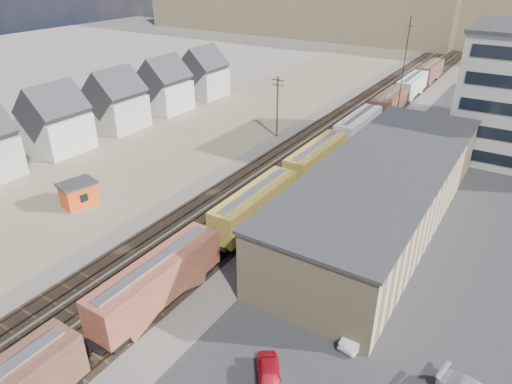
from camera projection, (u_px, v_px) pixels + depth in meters
The scene contains 14 objects.
ground at pixel (123, 295), 40.64m from camera, with size 300.00×300.00×0.00m, color #6B6356.
ballast_bed at pixel (343, 132), 78.02m from camera, with size 18.00×200.00×0.06m, color #4C4742.
dirt_yard at pixel (214, 127), 80.06m from camera, with size 24.00×180.00×0.03m, color #6C5F4A.
asphalt_lot at pixel (461, 200), 56.34m from camera, with size 26.00×120.00×0.04m, color #232326.
rail_tracks at pixel (340, 131), 78.24m from camera, with size 11.40×200.00×0.24m.
freight_train at pixel (339, 141), 66.60m from camera, with size 3.00×119.74×4.46m.
warehouse at pixel (383, 192), 50.52m from camera, with size 12.40×40.40×7.25m.
utility_pole_north at pixel (277, 106), 73.64m from camera, with size 2.20×0.32×10.00m.
radio_mast at pixel (403, 71), 78.43m from camera, with size 1.20×0.16×18.00m.
townhouse_row at pixel (88, 113), 73.50m from camera, with size 8.15×68.16×10.47m.
maintenance_shed at pixel (78, 194), 54.62m from camera, with size 4.01×4.72×3.01m.
parked_car_red at pixel (269, 376), 32.00m from camera, with size 1.69×4.19×1.43m, color #A60F1A.
parked_car_white at pixel (358, 334), 35.60m from camera, with size 1.42×4.08×1.34m, color silver.
parked_car_blue at pixel (490, 148), 69.39m from camera, with size 2.81×6.09×1.69m, color navy.
Camera 1 is at (27.08, -20.39, 27.01)m, focal length 32.00 mm.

